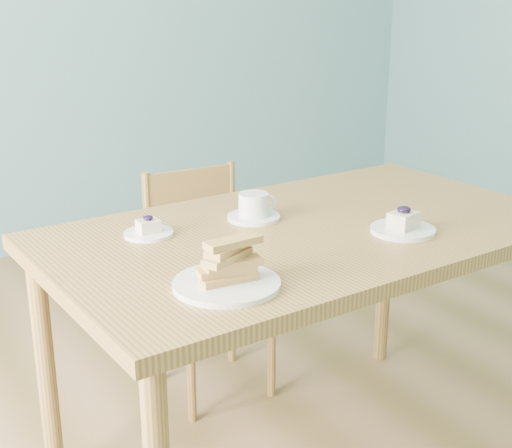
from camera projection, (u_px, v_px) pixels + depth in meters
name	position (u px, v px, depth m)	size (l,w,h in m)	color
room	(306.00, 38.00, 1.80)	(5.01, 5.01, 2.71)	#9C7048
dining_table	(309.00, 253.00, 2.09)	(1.56, 0.95, 0.81)	#A3793E
dining_chair	(207.00, 282.00, 2.65)	(0.39, 0.37, 0.84)	#A3793E
cheesecake_plate_near	(403.00, 226.00, 2.01)	(0.18, 0.18, 0.08)	white
cheesecake_plate_far	(149.00, 230.00, 1.99)	(0.14, 0.14, 0.06)	white
coffee_cup	(254.00, 208.00, 2.12)	(0.16, 0.16, 0.08)	white
biscotti_plate	(226.00, 272.00, 1.64)	(0.25, 0.25, 0.12)	white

